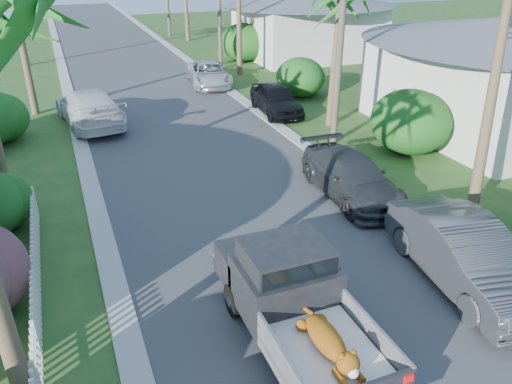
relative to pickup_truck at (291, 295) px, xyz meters
name	(u,v)px	position (x,y,z in m)	size (l,w,h in m)	color
road	(146,88)	(1.06, 21.75, -1.00)	(8.00, 100.00, 0.02)	#38383A
curb_left	(69,95)	(-3.24, 21.75, -0.98)	(0.60, 100.00, 0.06)	#A5A39E
curb_right	(216,81)	(5.36, 21.75, -0.98)	(0.60, 100.00, 0.06)	#A5A39E
pickup_truck	(291,295)	(0.00, 0.00, 0.00)	(1.98, 5.12, 2.06)	black
parked_car_rn	(465,255)	(4.66, 0.07, -0.21)	(1.69, 4.86, 1.60)	#333539
parked_car_rm	(351,177)	(4.66, 5.18, -0.33)	(1.91, 4.70, 1.36)	#2E3134
parked_car_rf	(276,99)	(6.06, 14.35, -0.29)	(1.70, 4.21, 1.44)	black
parked_car_rd	(209,74)	(4.66, 20.92, -0.35)	(2.19, 4.75, 1.32)	silver
parked_car_lf	(90,108)	(-2.54, 15.93, -0.19)	(2.29, 5.64, 1.64)	silver
shrub_r_b	(410,122)	(8.86, 7.75, 0.24)	(3.00, 3.30, 2.50)	#154C19
shrub_r_c	(300,77)	(8.56, 16.75, 0.04)	(2.60, 2.86, 2.10)	#154C19
shrub_r_d	(244,42)	(9.06, 26.75, 0.29)	(3.20, 3.52, 2.60)	#154C19
picket_fence	(36,307)	(-4.94, 2.25, -0.51)	(0.10, 11.00, 1.00)	white
house_right_near	(497,80)	(14.06, 8.75, 1.21)	(8.00, 9.00, 4.80)	silver
house_right_far	(307,26)	(14.06, 26.75, 1.11)	(9.00, 8.00, 4.60)	silver
utility_pole_b	(341,29)	(6.66, 9.75, 3.59)	(1.60, 0.26, 9.00)	brown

